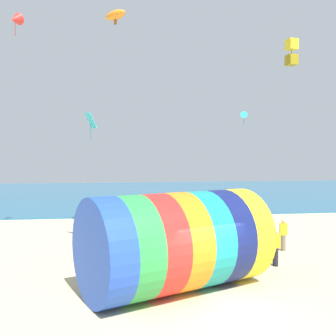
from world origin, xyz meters
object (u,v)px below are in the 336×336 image
object	(u,v)px
kite_red_delta	(15,19)
kite_yellow_box	(292,52)
kite_cyan_delta	(244,116)
kite_cyan_diamond	(91,121)
giant_inflatable_tube	(176,241)
kite_handler	(276,247)
bystander_mid_beach	(205,232)
kite_orange_parafoil	(115,15)
bystander_far_left	(283,234)
bystander_near_water	(146,230)

from	to	relation	value
kite_red_delta	kite_yellow_box	bearing A→B (deg)	-4.20
kite_cyan_delta	kite_cyan_diamond	xyz separation A→B (m)	(-10.84, -7.72, -1.29)
kite_red_delta	kite_cyan_diamond	distance (m)	7.32
giant_inflatable_tube	kite_red_delta	size ratio (longest dim) A/B	5.50
kite_yellow_box	kite_red_delta	bearing A→B (deg)	175.80
kite_handler	bystander_mid_beach	bearing A→B (deg)	119.54
kite_orange_parafoil	kite_cyan_delta	size ratio (longest dim) A/B	1.49
kite_yellow_box	kite_red_delta	world-z (taller)	kite_red_delta
kite_cyan_diamond	bystander_mid_beach	size ratio (longest dim) A/B	0.92
kite_orange_parafoil	kite_yellow_box	world-z (taller)	kite_orange_parafoil
kite_cyan_diamond	kite_cyan_delta	bearing A→B (deg)	35.44
kite_yellow_box	bystander_far_left	size ratio (longest dim) A/B	0.96
kite_handler	kite_orange_parafoil	distance (m)	14.56
giant_inflatable_tube	kite_red_delta	distance (m)	15.49
giant_inflatable_tube	bystander_near_water	bearing A→B (deg)	94.83
kite_handler	kite_cyan_diamond	xyz separation A→B (m)	(-8.13, 4.20, 5.76)
giant_inflatable_tube	kite_handler	world-z (taller)	giant_inflatable_tube
kite_handler	kite_cyan_diamond	world-z (taller)	kite_cyan_diamond
kite_handler	kite_yellow_box	bearing A→B (deg)	58.30
bystander_near_water	kite_cyan_delta	bearing A→B (deg)	43.07
kite_handler	kite_cyan_diamond	bearing A→B (deg)	152.67
kite_yellow_box	kite_cyan_diamond	size ratio (longest dim) A/B	1.09
kite_orange_parafoil	kite_cyan_delta	xyz separation A→B (m)	(9.58, 6.50, -4.59)
kite_yellow_box	kite_red_delta	distance (m)	15.55
kite_cyan_delta	kite_red_delta	distance (m)	16.63
kite_cyan_delta	bystander_mid_beach	size ratio (longest dim) A/B	0.66
kite_orange_parafoil	bystander_mid_beach	world-z (taller)	kite_orange_parafoil
kite_orange_parafoil	bystander_mid_beach	bearing A→B (deg)	-18.31
giant_inflatable_tube	kite_cyan_diamond	size ratio (longest dim) A/B	5.05
kite_handler	bystander_mid_beach	size ratio (longest dim) A/B	1.03
kite_orange_parafoil	kite_yellow_box	size ratio (longest dim) A/B	0.97
kite_orange_parafoil	bystander_near_water	world-z (taller)	kite_orange_parafoil
kite_handler	kite_yellow_box	size ratio (longest dim) A/B	1.03
kite_cyan_diamond	kite_handler	bearing A→B (deg)	-27.33
kite_cyan_delta	bystander_near_water	size ratio (longest dim) A/B	0.60
kite_orange_parafoil	bystander_far_left	xyz separation A→B (m)	(8.37, -2.94, -11.63)
giant_inflatable_tube	bystander_far_left	xyz separation A→B (m)	(6.25, 4.76, -0.91)
bystander_near_water	bystander_mid_beach	distance (m)	3.16
kite_red_delta	kite_cyan_delta	bearing A→B (deg)	20.79
kite_red_delta	giant_inflatable_tube	bearing A→B (deg)	-48.44
giant_inflatable_tube	bystander_mid_beach	distance (m)	6.73
kite_handler	bystander_near_water	size ratio (longest dim) A/B	0.95
kite_yellow_box	bystander_mid_beach	xyz separation A→B (m)	(-5.33, -1.22, -9.95)
bystander_mid_beach	bystander_far_left	bearing A→B (deg)	-20.68
kite_handler	kite_red_delta	world-z (taller)	kite_red_delta
giant_inflatable_tube	kite_orange_parafoil	xyz separation A→B (m)	(-2.12, 7.71, 10.72)
giant_inflatable_tube	kite_yellow_box	distance (m)	14.06
bystander_mid_beach	bystander_far_left	distance (m)	3.96
kite_cyan_diamond	kite_red_delta	bearing A→B (deg)	154.09
giant_inflatable_tube	kite_cyan_diamond	xyz separation A→B (m)	(-3.39, 6.49, 4.84)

